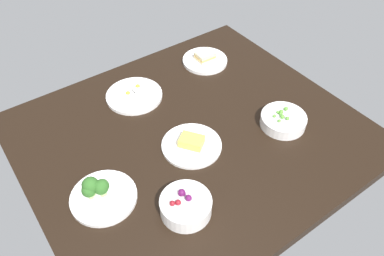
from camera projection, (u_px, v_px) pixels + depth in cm
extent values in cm
cube|color=black|center=(192.00, 136.00, 134.78)|extent=(111.96, 98.86, 4.00)
cylinder|color=white|center=(186.00, 206.00, 108.77)|extent=(14.80, 14.80, 5.10)
torus|color=white|center=(186.00, 201.00, 106.97)|extent=(15.01, 15.01, 0.80)
sphere|color=#59144C|center=(182.00, 193.00, 107.65)|extent=(2.20, 2.20, 2.20)
sphere|color=#59144C|center=(183.00, 193.00, 107.82)|extent=(1.60, 1.60, 1.60)
sphere|color=maroon|center=(172.00, 203.00, 105.48)|extent=(1.60, 1.60, 1.60)
sphere|color=#59144C|center=(189.00, 198.00, 106.56)|extent=(1.90, 1.90, 1.90)
sphere|color=maroon|center=(178.00, 202.00, 105.62)|extent=(1.70, 1.70, 1.70)
cylinder|color=white|center=(134.00, 96.00, 146.33)|extent=(21.37, 21.37, 1.38)
torus|color=#B7B7BC|center=(134.00, 94.00, 145.84)|extent=(19.30, 19.30, 0.50)
ellipsoid|color=white|center=(138.00, 89.00, 146.39)|extent=(4.30, 4.30, 2.36)
sphere|color=yellow|center=(138.00, 86.00, 145.65)|extent=(1.72, 1.72, 1.72)
ellipsoid|color=white|center=(128.00, 96.00, 143.45)|extent=(4.29, 4.29, 2.36)
sphere|color=yellow|center=(128.00, 93.00, 142.70)|extent=(1.71, 1.71, 1.71)
cylinder|color=white|center=(283.00, 121.00, 134.65)|extent=(15.91, 15.91, 3.86)
torus|color=white|center=(284.00, 117.00, 133.29)|extent=(16.07, 16.07, 0.80)
sphere|color=#599E38|center=(288.00, 118.00, 131.72)|extent=(1.32, 1.32, 1.32)
sphere|color=#599E38|center=(281.00, 114.00, 133.54)|extent=(1.13, 1.13, 1.13)
sphere|color=#599E38|center=(283.00, 117.00, 132.20)|extent=(1.53, 1.53, 1.53)
sphere|color=#599E38|center=(275.00, 116.00, 132.73)|extent=(1.12, 1.12, 1.12)
sphere|color=#599E38|center=(281.00, 112.00, 133.90)|extent=(1.56, 1.56, 1.56)
sphere|color=#599E38|center=(278.00, 112.00, 134.19)|extent=(1.02, 1.02, 1.02)
sphere|color=#599E38|center=(286.00, 109.00, 135.14)|extent=(1.53, 1.53, 1.53)
sphere|color=#599E38|center=(279.00, 121.00, 130.99)|extent=(1.12, 1.12, 1.12)
cylinder|color=white|center=(205.00, 61.00, 162.60)|extent=(18.84, 18.84, 1.48)
torus|color=#B7B7BC|center=(205.00, 59.00, 162.08)|extent=(17.08, 17.08, 0.50)
cube|color=beige|center=(205.00, 58.00, 161.66)|extent=(7.47, 6.40, 1.20)
cube|color=#E5B24C|center=(205.00, 56.00, 160.95)|extent=(7.47, 6.40, 0.80)
cube|color=beige|center=(205.00, 54.00, 160.25)|extent=(7.47, 6.40, 1.20)
cylinder|color=white|center=(192.00, 145.00, 128.15)|extent=(20.14, 20.14, 1.10)
torus|color=#B7B7BC|center=(192.00, 144.00, 127.76)|extent=(18.22, 18.22, 0.50)
cube|color=#F2D14C|center=(192.00, 141.00, 126.75)|extent=(9.07, 9.57, 2.87)
cylinder|color=white|center=(104.00, 197.00, 113.16)|extent=(19.75, 19.75, 1.35)
torus|color=#B7B7BC|center=(103.00, 196.00, 112.69)|extent=(17.88, 17.88, 0.50)
cylinder|color=#9EBC72|center=(104.00, 192.00, 112.16)|extent=(1.43, 1.43, 2.65)
sphere|color=#2D6023|center=(102.00, 186.00, 110.15)|extent=(4.09, 4.09, 4.09)
cylinder|color=#9EBC72|center=(92.00, 192.00, 112.16)|extent=(1.75, 1.75, 2.64)
sphere|color=#2D6023|center=(90.00, 185.00, 109.91)|extent=(5.00, 5.00, 5.00)
cylinder|color=#9EBC72|center=(103.00, 193.00, 112.20)|extent=(1.58, 1.58, 2.15)
sphere|color=#2D6023|center=(101.00, 187.00, 110.25)|extent=(4.51, 4.51, 4.51)
cylinder|color=#9EBC72|center=(90.00, 196.00, 111.58)|extent=(1.47, 1.47, 2.03)
sphere|color=#2D6023|center=(89.00, 190.00, 109.75)|extent=(4.21, 4.21, 4.21)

